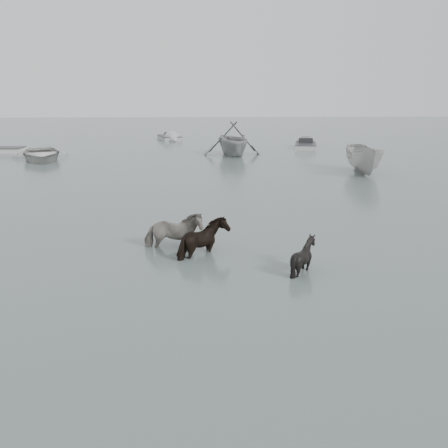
{
  "coord_description": "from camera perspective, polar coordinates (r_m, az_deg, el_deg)",
  "views": [
    {
      "loc": [
        -0.96,
        -13.21,
        4.74
      ],
      "look_at": [
        -0.4,
        0.38,
        1.0
      ],
      "focal_mm": 40.0,
      "sensor_mm": 36.0,
      "label": 1
    }
  ],
  "objects": [
    {
      "name": "rowboat_trail",
      "position": [
        36.12,
        1.03,
        9.88
      ],
      "size": [
        4.91,
        5.46,
        2.56
      ],
      "primitive_type": "imported",
      "rotation": [
        0.0,
        0.0,
        3.3
      ],
      "color": "#989A98",
      "rests_on": "ground"
    },
    {
      "name": "skiff_port",
      "position": [
        41.07,
        9.32,
        9.08
      ],
      "size": [
        2.53,
        5.18,
        0.75
      ],
      "primitive_type": null,
      "rotation": [
        0.0,
        0.0,
        1.38
      ],
      "color": "#B0B3B0",
      "rests_on": "ground"
    },
    {
      "name": "skiff_mid",
      "position": [
        47.29,
        -6.26,
        10.0
      ],
      "size": [
        2.84,
        4.8,
        0.75
      ],
      "primitive_type": null,
      "rotation": [
        0.0,
        0.0,
        -1.28
      ],
      "color": "#A0A29F",
      "rests_on": "ground"
    },
    {
      "name": "pony_pinto",
      "position": [
        15.09,
        -5.84,
        0.02
      ],
      "size": [
        1.82,
        0.84,
        1.53
      ],
      "primitive_type": "imported",
      "rotation": [
        0.0,
        0.0,
        1.58
      ],
      "color": "black",
      "rests_on": "ground"
    },
    {
      "name": "boat_small",
      "position": [
        29.57,
        15.74,
        7.28
      ],
      "size": [
        1.94,
        4.57,
        1.73
      ],
      "primitive_type": "imported",
      "rotation": [
        0.0,
        0.0,
        -0.06
      ],
      "color": "#ABABA7",
      "rests_on": "ground"
    },
    {
      "name": "ground",
      "position": [
        14.07,
        1.71,
        -4.32
      ],
      "size": [
        140.0,
        140.0,
        0.0
      ],
      "primitive_type": "plane",
      "color": "#51605B",
      "rests_on": "ground"
    },
    {
      "name": "pony_dark",
      "position": [
        14.4,
        -2.27,
        -0.84
      ],
      "size": [
        1.63,
        1.76,
        1.45
      ],
      "primitive_type": "imported",
      "rotation": [
        0.0,
        0.0,
        1.24
      ],
      "color": "black",
      "rests_on": "ground"
    },
    {
      "name": "pony_black",
      "position": [
        13.36,
        9.09,
        -2.91
      ],
      "size": [
        1.27,
        1.18,
        1.19
      ],
      "primitive_type": "imported",
      "rotation": [
        0.0,
        0.0,
        1.8
      ],
      "color": "black",
      "rests_on": "ground"
    },
    {
      "name": "rowboat_lead",
      "position": [
        35.93,
        -20.24,
        7.72
      ],
      "size": [
        5.19,
        6.11,
        1.07
      ],
      "primitive_type": "imported",
      "rotation": [
        0.0,
        0.0,
        0.33
      ],
      "color": "beige",
      "rests_on": "ground"
    }
  ]
}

